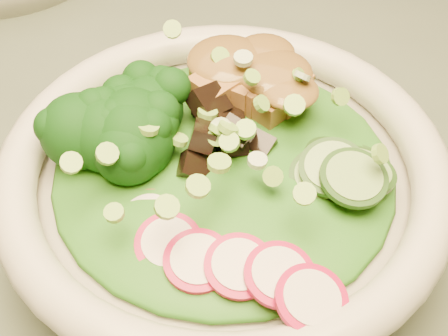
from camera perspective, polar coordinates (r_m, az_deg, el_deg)
The scene contains 10 objects.
dining_table at distance 0.56m, azimuth 5.02°, elevation -11.09°, with size 1.20×0.80×0.75m.
salad_bowl at distance 0.42m, azimuth 0.00°, elevation -1.94°, with size 0.30×0.30×0.08m.
lettuce_bed at distance 0.41m, azimuth 0.00°, elevation 0.10°, with size 0.22×0.22×0.03m, color #1F5E13.
broccoli_florets at distance 0.41m, azimuth -9.63°, elevation 2.94°, with size 0.09×0.08×0.05m, color black, non-canonical shape.
radish_slices at distance 0.36m, azimuth -1.75°, elevation -7.90°, with size 0.12×0.04×0.02m, color #AF0D3C, non-canonical shape.
cucumber_slices at distance 0.39m, azimuth 10.27°, elevation -0.16°, with size 0.08×0.08×0.04m, color #90B363, non-canonical shape.
mushroom_heap at distance 0.40m, azimuth 0.36°, elevation 3.00°, with size 0.08×0.08×0.04m, color black, non-canonical shape.
tofu_cubes at distance 0.45m, azimuth 1.95°, elevation 7.70°, with size 0.10×0.07×0.04m, color #A87438, non-canonical shape.
peanut_sauce at distance 0.44m, azimuth 2.00°, elevation 9.14°, with size 0.08×0.06×0.02m, color brown.
scallion_garnish at distance 0.39m, azimuth 0.00°, elevation 2.81°, with size 0.21×0.21×0.03m, color #7EBA41, non-canonical shape.
Camera 1 is at (0.12, -0.27, 1.11)m, focal length 50.00 mm.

